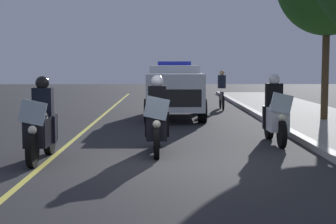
{
  "coord_description": "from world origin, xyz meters",
  "views": [
    {
      "loc": [
        10.21,
        -0.07,
        1.98
      ],
      "look_at": [
        -1.41,
        0.0,
        0.9
      ],
      "focal_mm": 56.1,
      "sensor_mm": 36.0,
      "label": 1
    }
  ],
  "objects_px": {
    "police_motorcycle_lead_right": "(157,121)",
    "police_suv": "(174,89)",
    "police_motorcycle_trailing": "(275,115)",
    "cyclist_background": "(222,90)",
    "police_motorcycle_lead_left": "(41,127)"
  },
  "relations": [
    {
      "from": "police_motorcycle_lead_left",
      "to": "police_motorcycle_lead_right",
      "type": "xyz_separation_m",
      "value": [
        -0.94,
        2.34,
        0.0
      ]
    },
    {
      "from": "police_motorcycle_lead_left",
      "to": "cyclist_background",
      "type": "bearing_deg",
      "value": 157.17
    },
    {
      "from": "police_motorcycle_lead_right",
      "to": "police_suv",
      "type": "bearing_deg",
      "value": 176.03
    },
    {
      "from": "police_suv",
      "to": "police_motorcycle_lead_left",
      "type": "bearing_deg",
      "value": -18.82
    },
    {
      "from": "police_motorcycle_trailing",
      "to": "police_suv",
      "type": "height_order",
      "value": "police_suv"
    },
    {
      "from": "police_motorcycle_lead_left",
      "to": "police_suv",
      "type": "height_order",
      "value": "police_suv"
    },
    {
      "from": "police_motorcycle_trailing",
      "to": "police_motorcycle_lead_right",
      "type": "bearing_deg",
      "value": -64.98
    },
    {
      "from": "police_motorcycle_lead_right",
      "to": "cyclist_background",
      "type": "relative_size",
      "value": 1.22
    },
    {
      "from": "police_motorcycle_lead_right",
      "to": "police_suv",
      "type": "height_order",
      "value": "police_suv"
    },
    {
      "from": "police_motorcycle_lead_left",
      "to": "police_suv",
      "type": "bearing_deg",
      "value": 161.18
    },
    {
      "from": "police_suv",
      "to": "police_motorcycle_trailing",
      "type": "bearing_deg",
      "value": 21.43
    },
    {
      "from": "police_motorcycle_lead_left",
      "to": "police_suv",
      "type": "relative_size",
      "value": 0.44
    },
    {
      "from": "police_motorcycle_lead_right",
      "to": "police_motorcycle_trailing",
      "type": "height_order",
      "value": "same"
    },
    {
      "from": "police_motorcycle_trailing",
      "to": "cyclist_background",
      "type": "bearing_deg",
      "value": -178.14
    },
    {
      "from": "police_motorcycle_trailing",
      "to": "cyclist_background",
      "type": "height_order",
      "value": "police_motorcycle_trailing"
    }
  ]
}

